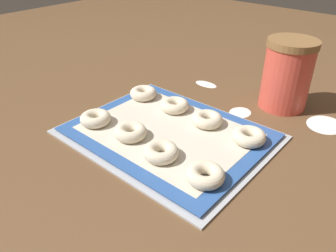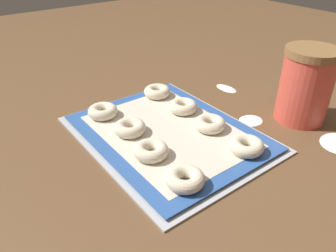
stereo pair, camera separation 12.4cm
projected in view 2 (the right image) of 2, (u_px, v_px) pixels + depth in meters
name	position (u px, v px, depth m)	size (l,w,h in m)	color
ground_plane	(173.00, 135.00, 0.70)	(2.80, 2.80, 0.00)	brown
baking_tray	(168.00, 134.00, 0.70)	(0.41, 0.33, 0.01)	#B2B5BA
baking_mat	(168.00, 132.00, 0.70)	(0.39, 0.30, 0.00)	#2D569E
bagel_front_far_left	(103.00, 111.00, 0.75)	(0.07, 0.07, 0.02)	beige
bagel_front_mid_left	(130.00, 128.00, 0.69)	(0.07, 0.07, 0.02)	beige
bagel_front_mid_right	(151.00, 150.00, 0.62)	(0.07, 0.07, 0.02)	beige
bagel_front_far_right	(185.00, 179.00, 0.55)	(0.07, 0.07, 0.02)	beige
bagel_back_far_left	(157.00, 92.00, 0.84)	(0.07, 0.07, 0.02)	beige
bagel_back_mid_left	(183.00, 106.00, 0.77)	(0.07, 0.07, 0.02)	beige
bagel_back_mid_right	(210.00, 124.00, 0.70)	(0.07, 0.07, 0.02)	beige
bagel_back_far_right	(246.00, 146.00, 0.63)	(0.07, 0.07, 0.02)	beige
flour_canister	(306.00, 85.00, 0.72)	(0.12, 0.12, 0.17)	#DB4C3D
flour_patch_far	(226.00, 88.00, 0.91)	(0.07, 0.04, 0.00)	white
flour_patch_side	(251.00, 120.00, 0.76)	(0.05, 0.06, 0.00)	white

